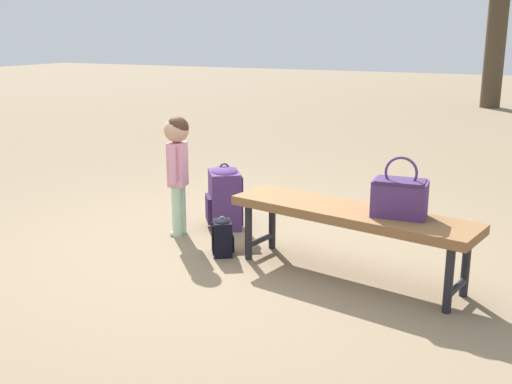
{
  "coord_description": "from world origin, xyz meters",
  "views": [
    {
      "loc": [
        -1.96,
        3.7,
        1.53
      ],
      "look_at": [
        -0.15,
        -0.03,
        0.45
      ],
      "focal_mm": 43.42,
      "sensor_mm": 36.0,
      "label": 1
    }
  ],
  "objects_px": {
    "handbag": "(400,196)",
    "backpack_small": "(222,236)",
    "child_standing": "(177,157)",
    "park_bench": "(350,218)",
    "backpack_large": "(224,196)"
  },
  "relations": [
    {
      "from": "child_standing",
      "to": "backpack_large",
      "type": "relative_size",
      "value": 1.74
    },
    {
      "from": "park_bench",
      "to": "child_standing",
      "type": "height_order",
      "value": "child_standing"
    },
    {
      "from": "handbag",
      "to": "backpack_large",
      "type": "bearing_deg",
      "value": -21.03
    },
    {
      "from": "handbag",
      "to": "child_standing",
      "type": "xyz_separation_m",
      "value": [
        1.74,
        -0.27,
        0.04
      ]
    },
    {
      "from": "backpack_large",
      "to": "backpack_small",
      "type": "xyz_separation_m",
      "value": [
        -0.29,
        0.56,
        -0.12
      ]
    },
    {
      "from": "child_standing",
      "to": "park_bench",
      "type": "bearing_deg",
      "value": 170.35
    },
    {
      "from": "park_bench",
      "to": "backpack_small",
      "type": "bearing_deg",
      "value": 0.54
    },
    {
      "from": "handbag",
      "to": "backpack_large",
      "type": "height_order",
      "value": "handbag"
    },
    {
      "from": "park_bench",
      "to": "child_standing",
      "type": "relative_size",
      "value": 1.79
    },
    {
      "from": "park_bench",
      "to": "handbag",
      "type": "relative_size",
      "value": 4.48
    },
    {
      "from": "handbag",
      "to": "backpack_small",
      "type": "height_order",
      "value": "handbag"
    },
    {
      "from": "park_bench",
      "to": "backpack_large",
      "type": "distance_m",
      "value": 1.34
    },
    {
      "from": "handbag",
      "to": "child_standing",
      "type": "height_order",
      "value": "child_standing"
    },
    {
      "from": "handbag",
      "to": "backpack_large",
      "type": "relative_size",
      "value": 0.7
    },
    {
      "from": "child_standing",
      "to": "backpack_large",
      "type": "xyz_separation_m",
      "value": [
        -0.23,
        -0.31,
        -0.35
      ]
    }
  ]
}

